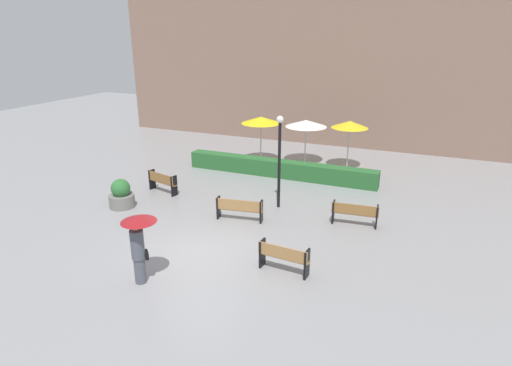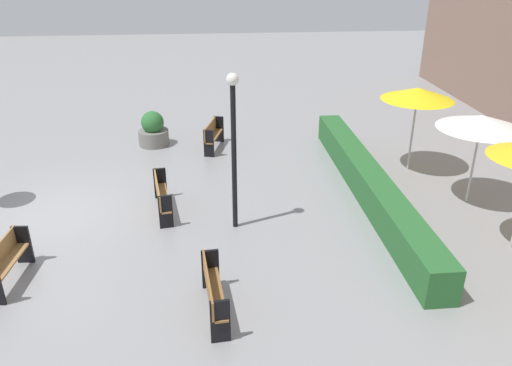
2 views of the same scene
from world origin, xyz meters
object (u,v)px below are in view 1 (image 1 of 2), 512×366
(bench_far_left, at_px, (162,181))
(bench_near_right, at_px, (284,256))
(lamp_post, at_px, (279,152))
(bench_mid_center, at_px, (239,208))
(pedestrian_with_umbrella, at_px, (139,240))
(planter_pot, at_px, (121,195))
(patio_umbrella_yellow, at_px, (261,120))
(patio_umbrella_white, at_px, (306,123))
(bench_far_right, at_px, (355,213))
(patio_umbrella_yellow_far, at_px, (350,124))

(bench_far_left, bearing_deg, bench_near_right, -30.66)
(lamp_post, bearing_deg, bench_mid_center, -116.60)
(pedestrian_with_umbrella, bearing_deg, bench_far_left, 119.88)
(bench_far_left, height_order, planter_pot, planter_pot)
(patio_umbrella_yellow, bearing_deg, patio_umbrella_white, 18.96)
(bench_near_right, xyz_separation_m, lamp_post, (-1.85, 4.70, 1.80))
(bench_far_right, distance_m, patio_umbrella_yellow, 8.91)
(bench_far_left, height_order, lamp_post, lamp_post)
(bench_far_right, distance_m, bench_near_right, 4.33)
(bench_far_right, relative_size, pedestrian_with_umbrella, 0.84)
(bench_mid_center, height_order, patio_umbrella_yellow, patio_umbrella_yellow)
(lamp_post, bearing_deg, patio_umbrella_yellow, 118.74)
(patio_umbrella_yellow, bearing_deg, patio_umbrella_yellow_far, 8.70)
(bench_mid_center, xyz_separation_m, bench_near_right, (2.77, -2.87, 0.02))
(bench_mid_center, bearing_deg, patio_umbrella_yellow_far, 72.85)
(bench_near_right, bearing_deg, bench_far_right, 71.84)
(patio_umbrella_yellow, bearing_deg, pedestrian_with_umbrella, -83.93)
(bench_mid_center, distance_m, patio_umbrella_white, 8.30)
(bench_near_right, bearing_deg, patio_umbrella_yellow, 115.51)
(patio_umbrella_white, bearing_deg, patio_umbrella_yellow_far, -1.92)
(bench_far_right, bearing_deg, lamp_post, 169.50)
(bench_far_right, relative_size, planter_pot, 1.44)
(bench_near_right, bearing_deg, patio_umbrella_white, 103.34)
(planter_pot, bearing_deg, pedestrian_with_umbrella, -45.52)
(bench_mid_center, height_order, lamp_post, lamp_post)
(bench_far_left, height_order, patio_umbrella_yellow_far, patio_umbrella_yellow_far)
(bench_mid_center, relative_size, patio_umbrella_yellow_far, 0.72)
(bench_mid_center, bearing_deg, lamp_post, 63.40)
(pedestrian_with_umbrella, relative_size, patio_umbrella_yellow_far, 0.80)
(bench_near_right, xyz_separation_m, patio_umbrella_white, (-2.60, 10.99, 1.70))
(pedestrian_with_umbrella, bearing_deg, patio_umbrella_yellow, 96.07)
(bench_mid_center, bearing_deg, patio_umbrella_yellow, 105.96)
(planter_pot, xyz_separation_m, patio_umbrella_yellow_far, (7.50, 8.68, 1.86))
(bench_near_right, bearing_deg, patio_umbrella_yellow_far, 91.52)
(planter_pot, distance_m, patio_umbrella_yellow, 8.69)
(lamp_post, height_order, patio_umbrella_yellow_far, lamp_post)
(pedestrian_with_umbrella, bearing_deg, planter_pot, 134.48)
(bench_mid_center, xyz_separation_m, pedestrian_with_umbrella, (-0.80, -4.93, 0.83))
(bench_near_right, distance_m, patio_umbrella_yellow_far, 11.07)
(bench_far_right, relative_size, lamp_post, 0.45)
(bench_far_left, xyz_separation_m, lamp_post, (5.35, 0.43, 1.78))
(bench_far_left, distance_m, patio_umbrella_yellow, 6.64)
(patio_umbrella_yellow, distance_m, patio_umbrella_white, 2.40)
(bench_near_right, xyz_separation_m, planter_pot, (-7.79, 2.23, -0.02))
(bench_far_left, relative_size, patio_umbrella_yellow, 0.63)
(planter_pot, height_order, lamp_post, lamp_post)
(pedestrian_with_umbrella, bearing_deg, lamp_post, 75.77)
(planter_pot, relative_size, patio_umbrella_white, 0.50)
(planter_pot, bearing_deg, patio_umbrella_white, 59.38)
(bench_far_right, xyz_separation_m, patio_umbrella_white, (-3.95, 6.88, 1.71))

